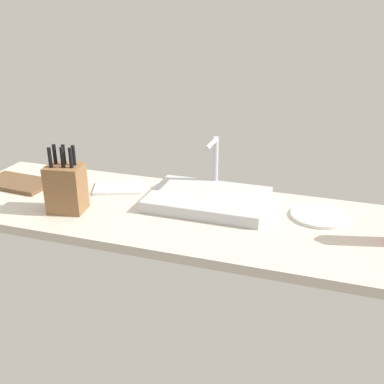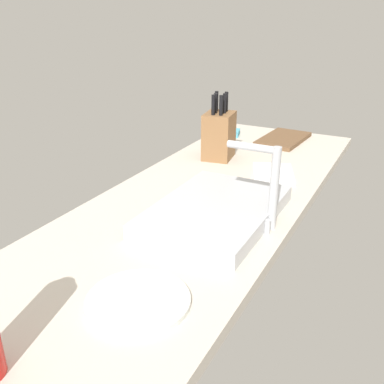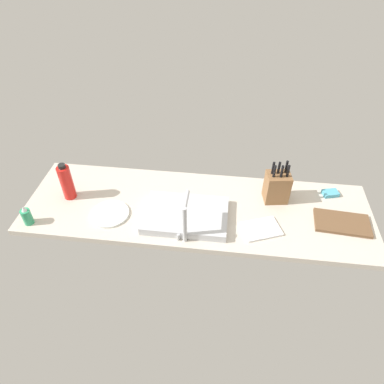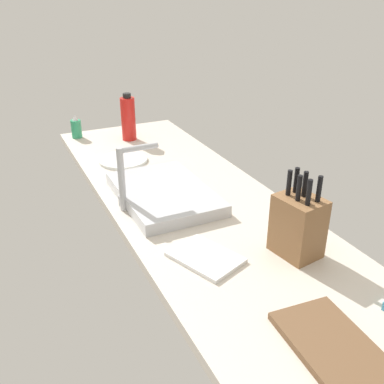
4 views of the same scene
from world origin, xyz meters
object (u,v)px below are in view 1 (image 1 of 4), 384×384
Objects in this scene: sink_basin at (208,200)px; knife_block at (66,187)px; faucet at (215,160)px; dish_towel at (118,188)px; dinner_plate at (320,215)px; cutting_board at (18,183)px.

knife_block is (-49.95, -21.85, 7.32)cm from sink_basin.
sink_basin is at bearing -83.79° from faucet.
knife_block reaches higher than dish_towel.
knife_block is at bearing -108.35° from dish_towel.
dinner_plate is (42.90, 2.43, -1.63)cm from sink_basin.
dish_towel is (-39.88, -10.46, -13.44)cm from faucet.
sink_basin is at bearing 14.74° from knife_block.
dinner_plate is 1.09× the size of dish_towel.
dinner_plate and dish_towel have the same top height.
sink_basin is 2.30× the size of dish_towel.
faucet is 60.56cm from knife_block.
cutting_board is at bearing -167.79° from dish_towel.
sink_basin is 1.98× the size of faucet.
sink_basin reaches higher than dish_towel.
cutting_board is at bearing -176.17° from sink_basin.
knife_block reaches higher than faucet.
faucet is 0.79× the size of cutting_board.
sink_basin is 18.59cm from faucet.
dish_towel is at bearing 12.21° from cutting_board.
dish_towel is (8.51, 25.67, -8.94)cm from knife_block.
dinner_plate is (44.45, -11.84, -13.44)cm from faucet.
faucet is at bearing 27.85° from knife_block.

